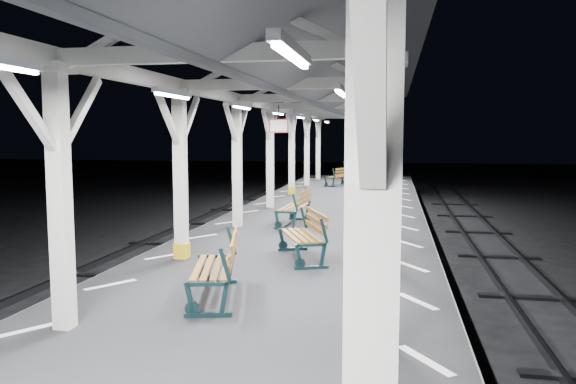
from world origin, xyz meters
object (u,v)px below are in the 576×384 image
(bench_near, at_px, (220,265))
(bench_extra, at_px, (340,176))
(bench_far, at_px, (297,206))
(bench_mid, at_px, (306,234))

(bench_near, relative_size, bench_extra, 1.10)
(bench_far, bearing_deg, bench_near, -87.31)
(bench_mid, bearing_deg, bench_extra, 71.21)
(bench_mid, distance_m, bench_extra, 15.89)
(bench_far, bearing_deg, bench_mid, -75.29)
(bench_near, xyz_separation_m, bench_mid, (0.86, 2.88, -0.01))
(bench_near, height_order, bench_mid, bench_near)
(bench_far, distance_m, bench_extra, 11.77)
(bench_near, height_order, bench_extra, bench_near)
(bench_near, xyz_separation_m, bench_extra, (-0.00, 18.74, -0.05))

